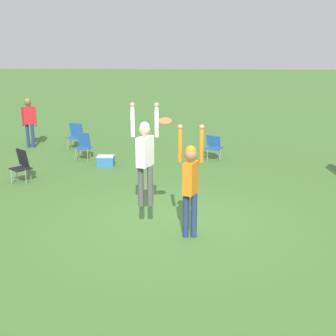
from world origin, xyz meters
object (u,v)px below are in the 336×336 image
Objects in this scene: frisbee at (165,121)px; person_jumping at (145,152)px; camping_chair_1 at (83,144)px; camping_chair_2 at (22,164)px; camping_chair_0 at (213,146)px; person_spectator_near at (29,118)px; cooler_box at (106,161)px; person_defending at (190,178)px; camping_chair_3 at (76,134)px.

person_jumping is at bearing 148.62° from frisbee.
camping_chair_2 is at bearing 88.39° from camping_chair_1.
person_spectator_near reaches higher than camping_chair_0.
camping_chair_1 is 1.70× the size of cooler_box.
person_jumping is at bearing 136.52° from camping_chair_1.
frisbee is at bearing -99.73° from person_jumping.
cooler_box is (-3.44, -1.01, -0.31)m from camping_chair_0.
person_defending is at bearing -178.58° from camping_chair_2.
person_defending is at bearing -90.00° from person_jumping.
person_defending reaches higher than camping_chair_2.
camping_chair_1 is at bearing -70.91° from person_spectator_near.
person_jumping is at bearing 130.53° from camping_chair_3.
camping_chair_1 is at bearing -74.62° from camping_chair_2.
cooler_box is (1.54, -2.50, -0.36)m from camping_chair_3.
camping_chair_0 is at bearing -154.93° from camping_chair_1.
frisbee reaches higher than person_defending.
frisbee reaches higher than camping_chair_0.
person_spectator_near is at bearing 14.86° from camping_chair_3.
camping_chair_2 is (-4.71, 3.72, -0.73)m from person_defending.
person_jumping reaches higher than camping_chair_0.
person_defending is 2.92× the size of camping_chair_0.
camping_chair_1 is at bearing 116.07° from frisbee.
camping_chair_1 is 0.49× the size of person_spectator_near.
person_jumping is 1.08m from person_defending.
camping_chair_0 is 1.49× the size of cooler_box.
camping_chair_3 reaches higher than cooler_box.
person_spectator_near is at bearing 54.66° from person_jumping.
person_jumping reaches higher than person_spectator_near.
person_jumping is 8.37m from camping_chair_3.
camping_chair_0 is (1.71, 6.13, -1.19)m from person_jumping.
person_jumping is 6.60m from camping_chair_1.
person_jumping reaches higher than person_defending.
camping_chair_1 is 1.27m from cooler_box.
camping_chair_0 is 0.88× the size of camping_chair_2.
camping_chair_3 is at bearing -45.76° from camping_chair_1.
camping_chair_0 is 0.88× the size of camping_chair_1.
person_defending is at bearing -64.20° from cooler_box.
cooler_box is (3.26, -2.57, -0.95)m from person_spectator_near.
camping_chair_1 is 0.97× the size of camping_chair_3.
camping_chair_2 is (-1.17, -2.59, -0.02)m from camping_chair_1.
camping_chair_0 is at bearing -165.30° from person_defending.
person_defending reaches higher than cooler_box.
cooler_box is at bearing 45.20° from camping_chair_0.
camping_chair_0 is 0.43× the size of person_spectator_near.
person_jumping is 1.16× the size of person_spectator_near.
camping_chair_1 and camping_chair_2 have the same top height.
frisbee is 0.27× the size of camping_chair_3.
person_defending is 2.49× the size of camping_chair_3.
person_jumping reaches higher than cooler_box.
camping_chair_3 is 0.50× the size of person_spectator_near.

